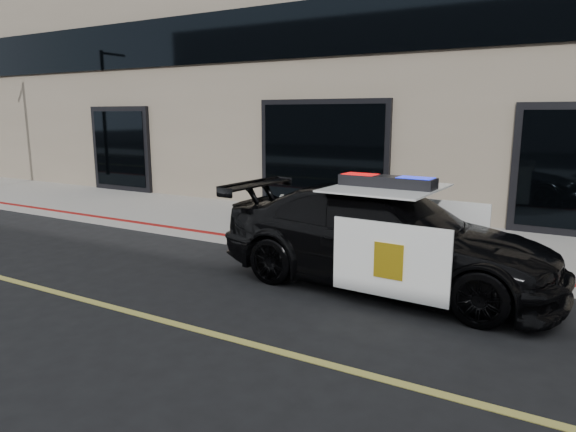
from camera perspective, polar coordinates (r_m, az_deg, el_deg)
The scene contains 4 objects.
ground at distance 6.83m, azimuth -15.27°, elevation -10.78°, with size 120.00×120.00×0.00m, color black.
sidewalk_n at distance 10.95m, azimuth 4.50°, elevation -1.65°, with size 60.00×3.50×0.15m, color gray.
police_car at distance 7.71m, azimuth 10.72°, elevation -2.28°, with size 2.56×5.20×1.65m.
fire_hydrant at distance 10.33m, azimuth -0.68°, elevation 0.10°, with size 0.35×0.49×0.78m.
Camera 1 is at (4.58, -4.40, 2.52)m, focal length 32.00 mm.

